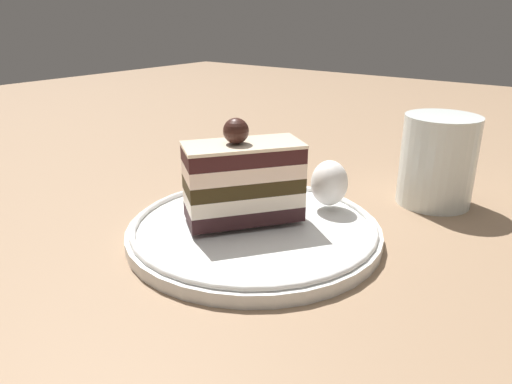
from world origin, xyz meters
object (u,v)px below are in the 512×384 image
drink_glass_near (437,164)px  fork (228,185)px  dessert_plate (256,230)px  cake_slice (243,180)px  whipped_cream_dollop (329,183)px

drink_glass_near → fork: bearing=126.7°
dessert_plate → drink_glass_near: 0.22m
cake_slice → fork: size_ratio=1.28×
whipped_cream_dollop → dessert_plate: bearing=157.1°
dessert_plate → drink_glass_near: size_ratio=2.42×
dessert_plate → cake_slice: (-0.00, 0.02, 0.05)m
cake_slice → whipped_cream_dollop: 0.09m
dessert_plate → fork: (0.05, 0.08, 0.01)m
cake_slice → fork: cake_slice is taller
dessert_plate → fork: 0.10m
whipped_cream_dollop → fork: (-0.02, 0.12, -0.02)m
drink_glass_near → dessert_plate: bearing=151.7°
cake_slice → whipped_cream_dollop: bearing=-31.6°
whipped_cream_dollop → fork: whipped_cream_dollop is taller
dessert_plate → drink_glass_near: (0.19, -0.10, 0.04)m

